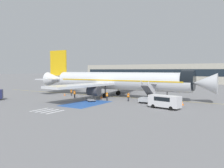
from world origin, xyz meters
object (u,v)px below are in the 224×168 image
terminal_building (164,73)px  baggage_cart (91,100)px  airliner (116,81)px  ground_crew_2 (107,95)px  fuel_tanker (136,84)px  service_van_0 (165,101)px  ground_crew_1 (128,96)px  boarding_stairs_forward (148,97)px  traffic_cone_0 (65,94)px  traffic_cone_1 (182,103)px  traffic_cone_2 (101,97)px  ground_crew_0 (71,92)px  ground_crew_3 (75,93)px

terminal_building → baggage_cart: bearing=-82.7°
airliner → ground_crew_2: (1.85, -6.59, -2.67)m
airliner → fuel_tanker: size_ratio=4.68×
ground_crew_2 → terminal_building: terminal_building is taller
service_van_0 → ground_crew_1: service_van_0 is taller
boarding_stairs_forward → service_van_0: size_ratio=0.98×
terminal_building → traffic_cone_0: bearing=-91.4°
boarding_stairs_forward → ground_crew_1: bearing=-170.3°
service_van_0 → boarding_stairs_forward: bearing=-125.6°
traffic_cone_1 → ground_crew_2: bearing=-171.3°
baggage_cart → traffic_cone_0: bearing=105.9°
service_van_0 → traffic_cone_2: size_ratio=8.49×
traffic_cone_1 → service_van_0: bearing=-108.3°
ground_crew_1 → ground_crew_0: bearing=173.7°
service_van_0 → ground_crew_0: bearing=-91.7°
boarding_stairs_forward → traffic_cone_2: bearing=177.5°
fuel_tanker → traffic_cone_0: size_ratio=18.24×
traffic_cone_2 → terminal_building: 72.04m
ground_crew_2 → traffic_cone_2: 4.03m
fuel_tanker → traffic_cone_2: fuel_tanker is taller
ground_crew_2 → traffic_cone_2: (-3.10, 2.46, -0.77)m
boarding_stairs_forward → ground_crew_2: 8.37m
ground_crew_0 → traffic_cone_1: ground_crew_0 is taller
boarding_stairs_forward → traffic_cone_0: 22.04m
airliner → traffic_cone_1: size_ratio=63.79×
ground_crew_1 → boarding_stairs_forward: bearing=8.9°
ground_crew_1 → ground_crew_2: 4.42m
airliner → baggage_cart: 9.58m
ground_crew_3 → traffic_cone_1: bearing=-173.6°
boarding_stairs_forward → ground_crew_1: size_ratio=3.02×
baggage_cart → ground_crew_1: size_ratio=1.69×
traffic_cone_1 → terminal_building: 76.54m
boarding_stairs_forward → ground_crew_0: (-20.12, 0.16, -0.08)m
fuel_tanker → ground_crew_0: fuel_tanker is taller
boarding_stairs_forward → fuel_tanker: 32.01m
ground_crew_0 → ground_crew_3: (3.55, -2.79, 0.08)m
traffic_cone_1 → boarding_stairs_forward: bearing=178.7°
ground_crew_2 → fuel_tanker: bearing=65.2°
fuel_tanker → baggage_cart: 32.97m
ground_crew_3 → traffic_cone_1: size_ratio=2.60×
fuel_tanker → traffic_cone_2: (4.67, -27.76, -1.34)m
fuel_tanker → service_van_0: fuel_tanker is taller
airliner → ground_crew_1: bearing=47.9°
baggage_cart → ground_crew_0: size_ratio=1.81×
ground_crew_0 → ground_crew_1: size_ratio=0.94×
ground_crew_1 → airliner: bearing=137.1°
baggage_cart → service_van_0: bearing=-54.1°
boarding_stairs_forward → ground_crew_0: bearing=177.4°
fuel_tanker → terminal_building: size_ratio=0.10×
boarding_stairs_forward → ground_crew_3: 16.78m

